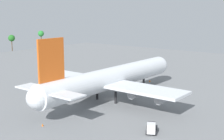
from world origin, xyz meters
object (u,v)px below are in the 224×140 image
safety_cone_tail (42,125)px  cargo_airplane (112,78)px  safety_cone_nose (150,81)px  catering_truck (151,127)px

safety_cone_tail → cargo_airplane: bearing=2.2°
cargo_airplane → safety_cone_nose: 28.17m
catering_truck → safety_cone_nose: (42.56, 26.01, -0.82)m
safety_cone_nose → cargo_airplane: bearing=-173.0°
safety_cone_nose → safety_cone_tail: bearing=-175.4°
catering_truck → safety_cone_tail: (-11.75, 21.62, -0.92)m
safety_cone_tail → catering_truck: bearing=-61.5°
safety_cone_tail → safety_cone_nose: bearing=4.6°
cargo_airplane → safety_cone_nose: size_ratio=74.33×
catering_truck → safety_cone_tail: size_ratio=8.84×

